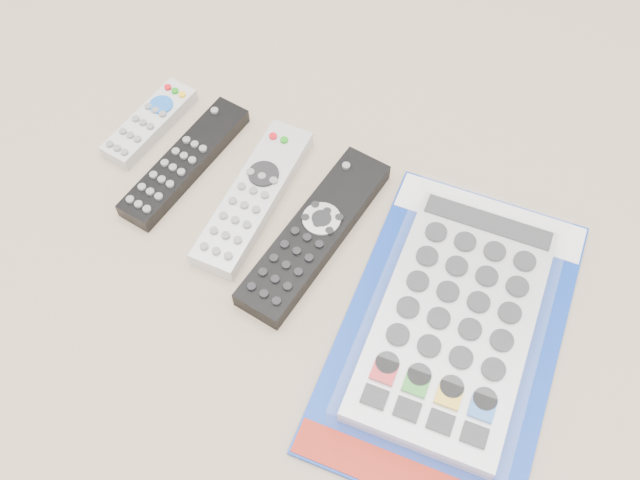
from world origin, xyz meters
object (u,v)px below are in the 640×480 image
at_px(remote_silver_dvd, 254,197).
at_px(jumbo_remote_packaged, 455,320).
at_px(remote_small_grey, 150,123).
at_px(remote_slim_black, 185,162).
at_px(remote_large_black, 315,233).

relative_size(remote_silver_dvd, jumbo_remote_packaged, 0.57).
height_order(remote_small_grey, jumbo_remote_packaged, jumbo_remote_packaged).
relative_size(remote_slim_black, jumbo_remote_packaged, 0.53).
distance_m(remote_small_grey, remote_silver_dvd, 0.17).
height_order(remote_silver_dvd, jumbo_remote_packaged, jumbo_remote_packaged).
relative_size(remote_small_grey, jumbo_remote_packaged, 0.37).
relative_size(remote_slim_black, remote_large_black, 0.84).
xyz_separation_m(remote_small_grey, jumbo_remote_packaged, (0.41, -0.08, 0.01)).
bearing_deg(remote_silver_dvd, remote_small_grey, 164.24).
bearing_deg(jumbo_remote_packaged, remote_silver_dvd, 164.97).
xyz_separation_m(remote_slim_black, jumbo_remote_packaged, (0.34, -0.05, 0.01)).
distance_m(remote_slim_black, remote_silver_dvd, 0.09).
relative_size(remote_small_grey, remote_slim_black, 0.70).
bearing_deg(remote_slim_black, remote_large_black, -0.60).
xyz_separation_m(remote_small_grey, remote_slim_black, (0.07, -0.03, 0.00)).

